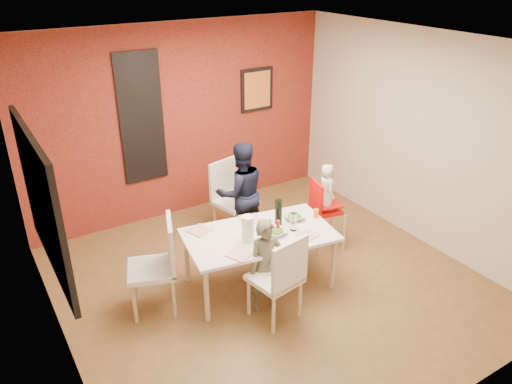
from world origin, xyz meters
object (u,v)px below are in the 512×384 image
chair_near (281,275)px  child_far (241,193)px  chair_far (230,194)px  high_chair (323,208)px  child_near (266,266)px  wine_bottle (279,212)px  paper_towel_roll (248,229)px  toddler (326,187)px  chair_left (160,261)px  dining_table (259,238)px

chair_near → child_far: bearing=-116.3°
chair_far → chair_near: bearing=-118.1°
chair_far → high_chair: size_ratio=1.10×
chair_near → child_near: size_ratio=0.94×
wine_bottle → paper_towel_roll: (-0.48, -0.12, -0.01)m
high_chair → toddler: (0.02, -0.01, 0.29)m
chair_far → wine_bottle: size_ratio=3.33×
chair_left → paper_towel_roll: 0.98m
high_chair → toddler: toddler is taller
chair_left → high_chair: size_ratio=1.12×
chair_left → child_far: (1.43, 0.78, 0.10)m
dining_table → wine_bottle: size_ratio=5.70×
chair_far → toddler: bearing=-63.2°
chair_near → child_near: 0.25m
wine_bottle → chair_left: bearing=174.3°
toddler → paper_towel_roll: bearing=118.0°
child_far → wine_bottle: child_far is taller
child_near → toddler: bearing=36.9°
high_chair → child_near: child_near is taller
chair_left → child_near: child_near is taller
wine_bottle → paper_towel_roll: bearing=-165.6°
chair_left → toddler: toddler is taller
chair_left → child_far: 1.64m
chair_near → paper_towel_roll: (-0.04, 0.58, 0.27)m
high_chair → paper_towel_roll: 1.39m
dining_table → child_near: 0.43m
child_far → paper_towel_roll: bearing=73.4°
paper_towel_roll → high_chair: bearing=14.6°
dining_table → wine_bottle: bearing=11.6°
high_chair → child_near: 1.45m
high_chair → child_near: bearing=129.6°
chair_far → dining_table: bearing=-118.7°
chair_far → wine_bottle: 1.20m
paper_towel_roll → chair_far: bearing=68.9°
child_far → chair_far: bearing=-74.8°
chair_far → chair_left: 1.75m
toddler → paper_towel_roll: 1.38m
chair_far → paper_towel_roll: size_ratio=3.52×
chair_left → toddler: size_ratio=1.75×
high_chair → paper_towel_roll: size_ratio=3.21×
child_near → wine_bottle: bearing=55.0°
paper_towel_roll → dining_table: bearing=18.6°
child_near → chair_far: bearing=84.0°
chair_near → wine_bottle: (0.44, 0.70, 0.28)m
chair_far → paper_towel_roll: 1.41m
dining_table → chair_near: (-0.14, -0.64, -0.06)m
toddler → paper_towel_roll: size_ratio=2.05×
chair_far → toddler: toddler is taller
dining_table → child_far: (0.34, 0.98, 0.07)m
child_far → paper_towel_roll: child_far is taller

